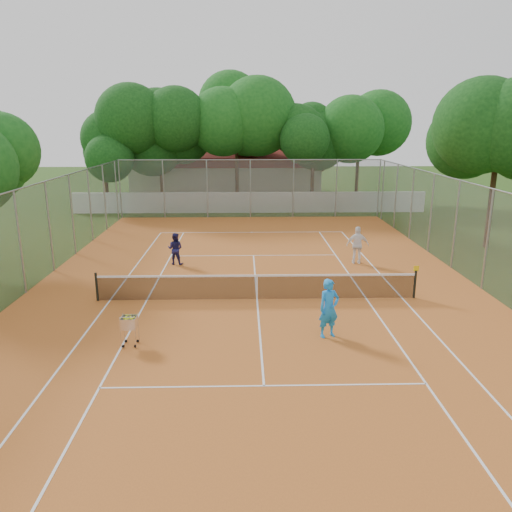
{
  "coord_description": "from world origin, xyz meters",
  "views": [
    {
      "loc": [
        -0.49,
        -17.65,
        6.4
      ],
      "look_at": [
        0.0,
        1.5,
        1.3
      ],
      "focal_mm": 35.0,
      "sensor_mm": 36.0,
      "label": 1
    }
  ],
  "objects_px": {
    "clubhouse": "(227,170)",
    "player_far_right": "(358,245)",
    "player_far_left": "(175,249)",
    "player_near": "(329,308)",
    "tennis_net": "(257,287)",
    "ball_hopper": "(130,330)"
  },
  "relations": [
    {
      "from": "clubhouse",
      "to": "player_near",
      "type": "bearing_deg",
      "value": -82.79
    },
    {
      "from": "tennis_net",
      "to": "clubhouse",
      "type": "distance_m",
      "value": 29.12
    },
    {
      "from": "tennis_net",
      "to": "player_far_right",
      "type": "distance_m",
      "value": 6.87
    },
    {
      "from": "player_near",
      "to": "player_far_right",
      "type": "distance_m",
      "value": 8.72
    },
    {
      "from": "clubhouse",
      "to": "player_far_right",
      "type": "bearing_deg",
      "value": -74.18
    },
    {
      "from": "tennis_net",
      "to": "player_far_right",
      "type": "xyz_separation_m",
      "value": [
        4.84,
        4.85,
        0.39
      ]
    },
    {
      "from": "tennis_net",
      "to": "player_far_right",
      "type": "bearing_deg",
      "value": 45.07
    },
    {
      "from": "player_far_left",
      "to": "player_far_right",
      "type": "xyz_separation_m",
      "value": [
        8.52,
        -0.07,
        0.14
      ]
    },
    {
      "from": "player_near",
      "to": "player_far_left",
      "type": "distance_m",
      "value": 10.15
    },
    {
      "from": "player_far_right",
      "to": "ball_hopper",
      "type": "xyz_separation_m",
      "value": [
        -8.71,
        -8.77,
        -0.39
      ]
    },
    {
      "from": "tennis_net",
      "to": "player_near",
      "type": "xyz_separation_m",
      "value": [
        2.1,
        -3.42,
        0.43
      ]
    },
    {
      "from": "tennis_net",
      "to": "ball_hopper",
      "type": "relative_size",
      "value": 12.14
    },
    {
      "from": "player_near",
      "to": "player_far_right",
      "type": "bearing_deg",
      "value": 51.39
    },
    {
      "from": "player_far_right",
      "to": "tennis_net",
      "type": "bearing_deg",
      "value": 51.74
    },
    {
      "from": "player_far_left",
      "to": "player_far_right",
      "type": "relative_size",
      "value": 0.84
    },
    {
      "from": "player_near",
      "to": "player_far_left",
      "type": "height_order",
      "value": "player_near"
    },
    {
      "from": "clubhouse",
      "to": "player_far_left",
      "type": "xyz_separation_m",
      "value": [
        -1.67,
        -24.08,
        -1.43
      ]
    },
    {
      "from": "player_far_right",
      "to": "clubhouse",
      "type": "bearing_deg",
      "value": -67.52
    },
    {
      "from": "tennis_net",
      "to": "clubhouse",
      "type": "xyz_separation_m",
      "value": [
        -2.0,
        29.0,
        1.69
      ]
    },
    {
      "from": "clubhouse",
      "to": "player_far_right",
      "type": "distance_m",
      "value": 25.13
    },
    {
      "from": "clubhouse",
      "to": "player_far_left",
      "type": "relative_size",
      "value": 10.99
    },
    {
      "from": "clubhouse",
      "to": "player_near",
      "type": "xyz_separation_m",
      "value": [
        4.1,
        -32.42,
        -1.26
      ]
    }
  ]
}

